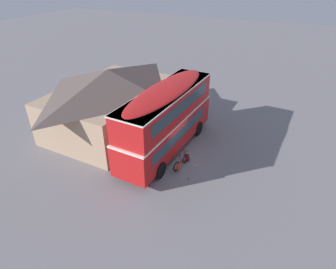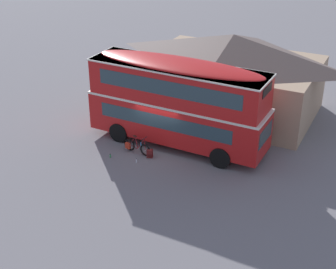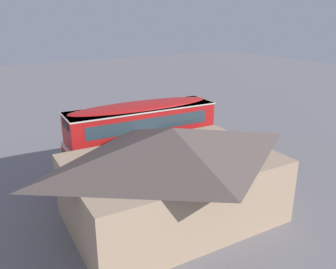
{
  "view_description": "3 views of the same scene",
  "coord_description": "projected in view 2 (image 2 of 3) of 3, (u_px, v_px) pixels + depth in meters",
  "views": [
    {
      "loc": [
        -15.16,
        -6.75,
        11.68
      ],
      "look_at": [
        0.09,
        0.22,
        1.66
      ],
      "focal_mm": 30.54,
      "sensor_mm": 36.0,
      "label": 1
    },
    {
      "loc": [
        9.86,
        -21.61,
        12.97
      ],
      "look_at": [
        0.89,
        -1.11,
        1.45
      ],
      "focal_mm": 53.04,
      "sensor_mm": 36.0,
      "label": 2
    },
    {
      "loc": [
        10.67,
        19.32,
        10.0
      ],
      "look_at": [
        -1.45,
        0.37,
        2.25
      ],
      "focal_mm": 37.25,
      "sensor_mm": 36.0,
      "label": 3
    }
  ],
  "objects": [
    {
      "name": "ground_plane",
      "position": [
        161.0,
        147.0,
        27.05
      ],
      "size": [
        120.0,
        120.0,
        0.0
      ],
      "primitive_type": "plane",
      "color": "slate"
    },
    {
      "name": "double_decker_bus",
      "position": [
        178.0,
        100.0,
        26.09
      ],
      "size": [
        9.92,
        3.19,
        4.79
      ],
      "color": "black",
      "rests_on": "ground"
    },
    {
      "name": "touring_bicycle",
      "position": [
        136.0,
        147.0,
        26.26
      ],
      "size": [
        1.73,
        0.52,
        1.04
      ],
      "color": "black",
      "rests_on": "ground"
    },
    {
      "name": "backpack_on_ground",
      "position": [
        150.0,
        153.0,
        25.9
      ],
      "size": [
        0.36,
        0.36,
        0.49
      ],
      "color": "maroon",
      "rests_on": "ground"
    },
    {
      "name": "water_bottle_green_metal",
      "position": [
        110.0,
        156.0,
        25.96
      ],
      "size": [
        0.07,
        0.07,
        0.21
      ],
      "color": "green",
      "rests_on": "ground"
    },
    {
      "name": "water_bottle_clear_plastic",
      "position": [
        136.0,
        161.0,
        25.47
      ],
      "size": [
        0.07,
        0.07,
        0.25
      ],
      "color": "silver",
      "rests_on": "ground"
    },
    {
      "name": "pub_building",
      "position": [
        231.0,
        73.0,
        30.19
      ],
      "size": [
        10.91,
        7.69,
        4.89
      ],
      "color": "tan",
      "rests_on": "ground"
    }
  ]
}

